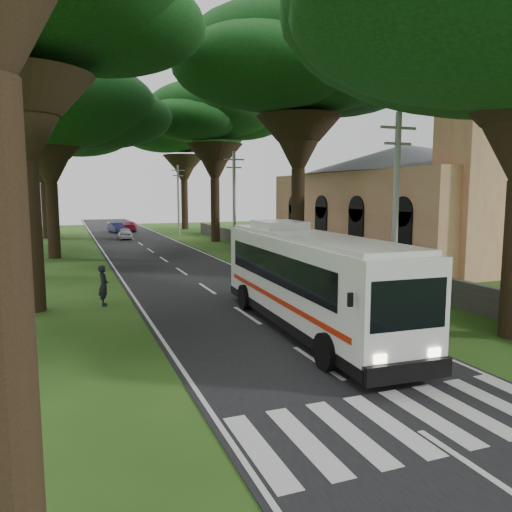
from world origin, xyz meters
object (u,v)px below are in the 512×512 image
(coach_bus, at_px, (308,279))
(pedestrian, at_px, (104,285))
(church, at_px, (405,193))
(distant_car_c, at_px, (128,226))
(distant_car_a, at_px, (125,233))
(pole_far, at_px, (178,199))
(pole_mid, at_px, (234,202))
(pole_near, at_px, (395,212))
(distant_car_b, at_px, (117,228))

(coach_bus, height_order, pedestrian, coach_bus)
(church, xyz_separation_m, distant_car_c, (-17.06, 32.66, -4.24))
(distant_car_a, height_order, pedestrian, pedestrian)
(pole_far, bearing_deg, pole_mid, -90.00)
(pole_near, distance_m, coach_bus, 4.80)
(pedestrian, bearing_deg, pole_mid, -34.67)
(church, relative_size, distant_car_b, 6.45)
(church, distance_m, pole_near, 19.88)
(pole_mid, height_order, pole_far, same)
(pole_near, bearing_deg, distant_car_b, 97.71)
(pedestrian, bearing_deg, pole_far, -14.74)
(pole_far, distance_m, distant_car_b, 9.75)
(pole_mid, bearing_deg, distant_car_b, 103.35)
(pole_mid, height_order, distant_car_a, pole_mid)
(church, distance_m, coach_bus, 23.36)
(distant_car_b, bearing_deg, pole_far, -57.08)
(pole_mid, bearing_deg, pedestrian, -127.43)
(pole_mid, bearing_deg, pole_near, -90.00)
(coach_bus, height_order, distant_car_a, coach_bus)
(pole_mid, distance_m, distant_car_a, 18.88)
(pedestrian, bearing_deg, distant_car_a, -5.24)
(distant_car_c, bearing_deg, distant_car_a, 83.03)
(church, height_order, pole_mid, church)
(coach_bus, bearing_deg, distant_car_c, 93.14)
(distant_car_c, bearing_deg, distant_car_b, 47.52)
(pole_far, distance_m, distant_car_a, 7.67)
(church, relative_size, distant_car_a, 6.75)
(church, bearing_deg, pole_near, -128.50)
(pole_far, height_order, distant_car_b, pole_far)
(church, distance_m, distant_car_c, 37.09)
(distant_car_c, bearing_deg, pole_near, 97.05)
(pole_mid, xyz_separation_m, distant_car_b, (-6.30, 26.55, -3.54))
(distant_car_c, bearing_deg, pedestrian, 83.37)
(pole_near, distance_m, distant_car_a, 38.13)
(church, height_order, pole_near, church)
(distant_car_c, bearing_deg, pole_far, 121.28)
(pole_far, distance_m, coach_bus, 40.96)
(church, bearing_deg, distant_car_a, 130.44)
(pole_near, relative_size, pole_far, 1.00)
(church, height_order, distant_car_a, church)
(pedestrian, bearing_deg, pole_near, -116.45)
(pole_mid, xyz_separation_m, distant_car_a, (-6.30, 17.44, -3.54))
(pole_near, relative_size, distant_car_b, 2.15)
(pole_near, xyz_separation_m, pedestrian, (-10.72, 6.00, -3.29))
(distant_car_c, xyz_separation_m, pedestrian, (-6.02, -42.21, 0.23))
(pole_mid, distance_m, coach_bus, 21.23)
(pole_near, relative_size, pedestrian, 4.49)
(pole_mid, distance_m, distant_car_c, 28.81)
(pole_far, relative_size, distant_car_b, 2.15)
(pole_near, bearing_deg, coach_bus, -170.61)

